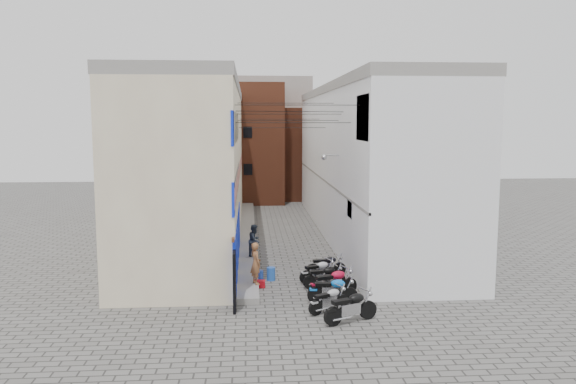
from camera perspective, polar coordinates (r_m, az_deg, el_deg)
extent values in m
plane|color=#595754|center=(21.61, 1.43, -11.31)|extent=(90.00, 90.00, 0.00)
cube|color=gray|center=(34.07, -4.12, -4.23)|extent=(0.90, 26.00, 0.25)
cube|color=beige|center=(33.64, -9.22, 2.65)|extent=(5.00, 26.00, 8.50)
cube|color=#BA7568|center=(33.53, -5.01, 2.27)|extent=(0.10, 26.00, 0.80)
cube|color=#0D26CB|center=(25.91, -5.21, -5.23)|extent=(0.12, 10.20, 2.40)
cube|color=#0D26CB|center=(25.36, -5.36, 3.64)|extent=(0.10, 10.20, 4.00)
cube|color=gray|center=(33.59, -9.37, 10.32)|extent=(5.10, 26.00, 0.50)
cube|color=black|center=(20.82, -5.46, -8.89)|extent=(0.10, 1.20, 2.20)
cube|color=white|center=(34.22, 7.72, 2.75)|extent=(5.00, 26.00, 8.50)
cube|color=#0D26CB|center=(22.37, 7.69, 7.49)|extent=(0.10, 2.40, 1.80)
cube|color=white|center=(25.12, 6.40, -1.69)|extent=(0.08, 1.00, 0.70)
cylinder|color=#B2B2B7|center=(27.76, 4.51, 3.74)|extent=(0.80, 0.06, 0.06)
sphere|color=#B2B2B7|center=(27.71, 3.68, 3.54)|extent=(0.28, 0.28, 0.28)
cube|color=gray|center=(34.18, 7.85, 10.29)|extent=(5.10, 26.00, 0.50)
cube|color=gray|center=(33.88, 3.62, 1.31)|extent=(0.10, 26.00, 0.12)
cube|color=brown|center=(48.44, -4.11, 4.96)|extent=(6.00, 6.00, 10.00)
cube|color=brown|center=(50.73, 1.57, 3.95)|extent=(5.00, 6.00, 8.00)
cube|color=gray|center=(54.46, -2.00, 5.74)|extent=(8.00, 5.00, 11.00)
cube|color=black|center=(45.99, -1.57, 0.11)|extent=(2.00, 0.30, 2.40)
cylinder|color=black|center=(22.50, 1.00, 8.83)|extent=(5.20, 0.02, 0.02)
cylinder|color=black|center=(24.48, 0.58, 7.06)|extent=(5.20, 0.02, 0.02)
cylinder|color=black|center=(26.98, 0.14, 7.92)|extent=(5.20, 0.02, 0.02)
cylinder|color=black|center=(29.49, -0.22, 9.02)|extent=(5.20, 0.02, 0.02)
cylinder|color=black|center=(32.47, -0.58, 6.55)|extent=(5.20, 0.02, 0.02)
cylinder|color=black|center=(35.46, -0.88, 7.41)|extent=(5.20, 0.02, 0.02)
cylinder|color=black|center=(25.48, 0.39, 8.18)|extent=(5.65, 2.07, 0.02)
cylinder|color=black|center=(28.47, -0.08, 7.27)|extent=(5.80, 1.58, 0.02)
imported|color=#9D6239|center=(23.09, -3.30, -7.24)|extent=(0.61, 0.73, 1.72)
imported|color=#2B3441|center=(27.80, -3.41, -4.91)|extent=(0.87, 0.95, 1.58)
cylinder|color=#2244AD|center=(24.32, -2.93, -8.56)|extent=(0.35, 0.35, 0.52)
cylinder|color=blue|center=(24.60, -1.74, -8.31)|extent=(0.48, 0.48, 0.57)
cube|color=red|center=(23.67, -2.90, -9.30)|extent=(0.47, 0.36, 0.28)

